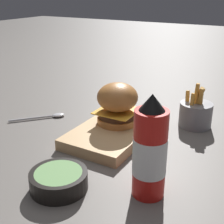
# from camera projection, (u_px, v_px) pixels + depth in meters

# --- Properties ---
(ground_plane) EXTENTS (6.00, 6.00, 0.00)m
(ground_plane) POSITION_uv_depth(u_px,v_px,m) (123.00, 135.00, 0.93)
(ground_plane) COLOR #5B5651
(serving_board) EXTENTS (0.28, 0.19, 0.03)m
(serving_board) POSITION_uv_depth(u_px,v_px,m) (112.00, 133.00, 0.90)
(serving_board) COLOR tan
(serving_board) RESTS_ON ground_plane
(burger) EXTENTS (0.12, 0.12, 0.12)m
(burger) POSITION_uv_depth(u_px,v_px,m) (117.00, 103.00, 0.91)
(burger) COLOR #AD6B33
(burger) RESTS_ON serving_board
(ketchup_bottle) EXTENTS (0.07, 0.07, 0.22)m
(ketchup_bottle) POSITION_uv_depth(u_px,v_px,m) (150.00, 151.00, 0.62)
(ketchup_bottle) COLOR red
(ketchup_bottle) RESTS_ON ground_plane
(fries_basket) EXTENTS (0.10, 0.10, 0.14)m
(fries_basket) POSITION_uv_depth(u_px,v_px,m) (195.00, 114.00, 0.97)
(fries_basket) COLOR slate
(fries_basket) RESTS_ON ground_plane
(side_bowl) EXTENTS (0.13, 0.13, 0.04)m
(side_bowl) POSITION_uv_depth(u_px,v_px,m) (59.00, 180.00, 0.67)
(side_bowl) COLOR black
(side_bowl) RESTS_ON ground_plane
(spoon) EXTENTS (0.15, 0.13, 0.01)m
(spoon) POSITION_uv_depth(u_px,v_px,m) (49.00, 116.00, 1.04)
(spoon) COLOR #B2B2B7
(spoon) RESTS_ON ground_plane
(ketchup_puddle) EXTENTS (0.06, 0.06, 0.00)m
(ketchup_puddle) POSITION_uv_depth(u_px,v_px,m) (130.00, 110.00, 1.11)
(ketchup_puddle) COLOR #9E140F
(ketchup_puddle) RESTS_ON ground_plane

